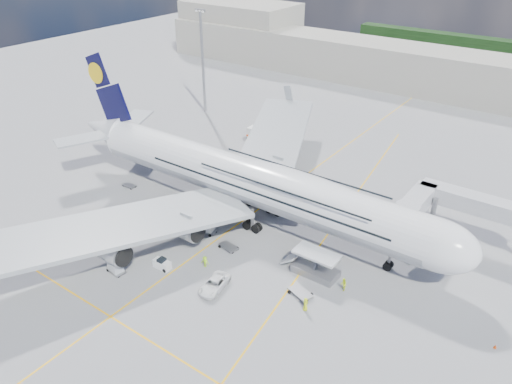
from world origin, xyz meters
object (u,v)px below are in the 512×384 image
Objects in this scene: dolly_back at (129,185)px; crew_wing at (110,228)px; baggage_tug at (162,264)px; catering_truck_inner at (260,138)px; crew_loader at (343,285)px; cone_wing_right_inner at (126,246)px; dolly_nose_far at (300,292)px; dolly_row_c at (206,226)px; crew_tug at (205,262)px; dolly_row_b at (116,267)px; crew_van at (305,304)px; cargo_loader at (315,266)px; catering_truck_outer at (286,129)px; cone_tail at (156,155)px; cone_wing_right_outer at (77,243)px; light_mast at (203,61)px; dolly_row_a at (116,235)px; airliner at (250,181)px; cone_nose at (495,346)px; cone_wing_left_inner at (233,158)px; jet_bridge at (453,207)px; service_van at (214,284)px; cone_wing_left_outer at (251,134)px; dolly_nose_near at (228,247)px.

dolly_back is 1.52× the size of crew_wing.
baggage_tug is 46.54m from catering_truck_inner.
cone_wing_right_inner is (-31.92, -10.40, -0.74)m from crew_loader.
cone_wing_right_inner is at bearing -149.07° from dolly_nose_far.
dolly_row_c reaches higher than crew_tug.
crew_loader is 3.96× the size of cone_wing_right_inner.
dolly_nose_far is at bearing 12.60° from cone_wing_right_inner.
crew_van is at bearing 27.74° from dolly_row_b.
crew_loader is 20.04m from crew_tug.
cargo_loader is at bearing 3.81° from crew_van.
catering_truck_outer is 30.48m from cone_tail.
cone_wing_right_outer is at bearing -177.53° from dolly_row_b.
light_mast reaches higher than catering_truck_inner.
dolly_row_a is 16.76m from dolly_back.
cone_nose is at bearing -9.45° from airliner.
dolly_nose_far is at bearing 25.96° from crew_van.
cone_nose is 61.73m from cone_wing_left_inner.
cone_tail is (-16.56, 25.22, -0.07)m from dolly_row_a.
baggage_tug is (-19.36, -6.73, 0.36)m from dolly_nose_far.
light_mast is 28.51m from catering_truck_inner.
dolly_row_a is at bearing -169.03° from cone_nose.
cargo_loader is 15.86m from crew_tug.
jet_bridge is 38.29× the size of cone_wing_right_inner.
cone_wing_left_inner is (8.60, 20.96, -0.01)m from dolly_back.
cone_tail is at bearing -149.33° from cone_wing_left_inner.
crew_tug reaches higher than dolly_row_a.
dolly_row_c is 0.67× the size of service_van.
jet_bridge is 9.67× the size of crew_loader.
crew_tug reaches higher than service_van.
dolly_row_b is 6.29× the size of cone_wing_right_inner.
cone_nose is (23.75, 5.35, -0.14)m from dolly_nose_far.
crew_wing is (0.52, -42.68, -0.94)m from catering_truck_inner.
catering_truck_inner is at bearing 72.39° from dolly_back.
dolly_back is at bearing -96.20° from cone_wing_left_outer.
cargo_loader is at bearing 116.85° from dolly_nose_far.
crew_loader is (18.81, 1.52, 0.62)m from dolly_nose_near.
crew_wing is at bearing -147.96° from jet_bridge.
jet_bridge is at bearing 54.25° from cargo_loader.
catering_truck_outer is at bearing 57.93° from cone_tail.
baggage_tug is at bearing -96.15° from airliner.
crew_tug is 3.58× the size of cone_nose.
baggage_tug is 26.03m from crew_loader.
cone_wing_left_inner is at bearing 105.32° from crew_tug.
crew_tug is 40.29m from cone_tail.
dolly_row_a is 33.71m from cone_wing_left_inner.
cone_tail is (-37.49, 25.75, -0.47)m from service_van.
crew_tug is at bearing -75.41° from dolly_nose_near.
dolly_row_b is 49.84m from catering_truck_inner.
light_mast reaches higher than crew_van.
catering_truck_inner is 49.22m from service_van.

